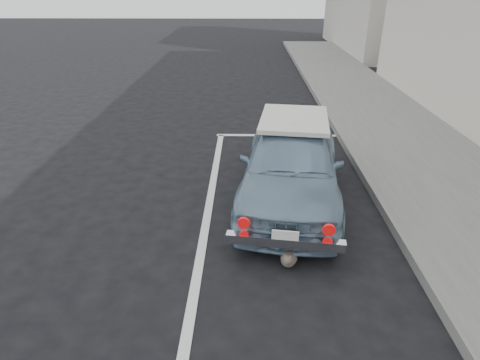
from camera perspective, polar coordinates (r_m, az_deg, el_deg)
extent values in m
cube|color=silver|center=(9.54, 5.77, 6.34)|extent=(3.00, 0.12, 0.01)
cube|color=silver|center=(6.36, -4.57, -4.42)|extent=(0.12, 7.00, 0.01)
imported|color=#7390A8|center=(6.53, 7.33, 2.70)|extent=(2.04, 4.01, 1.31)
cube|color=silver|center=(6.69, 7.73, 8.59)|extent=(1.26, 1.59, 0.07)
cube|color=silver|center=(5.03, 6.41, -8.68)|extent=(1.47, 0.31, 0.12)
cube|color=white|center=(4.93, 6.44, -8.03)|extent=(0.33, 0.06, 0.17)
cylinder|color=red|center=(4.90, 0.55, -6.13)|extent=(0.15, 0.06, 0.15)
cylinder|color=red|center=(4.89, 12.55, -6.93)|extent=(0.15, 0.06, 0.15)
cylinder|color=red|center=(5.00, 0.54, -7.87)|extent=(0.12, 0.06, 0.12)
cylinder|color=red|center=(4.99, 12.34, -8.67)|extent=(0.12, 0.06, 0.12)
ellipsoid|color=#675A4E|center=(5.23, 6.99, -10.81)|extent=(0.29, 0.37, 0.20)
sphere|color=#675A4E|center=(5.07, 6.75, -11.16)|extent=(0.13, 0.13, 0.13)
cone|color=#675A4E|center=(5.04, 6.40, -10.53)|extent=(0.04, 0.04, 0.05)
cone|color=#675A4E|center=(5.03, 7.18, -10.64)|extent=(0.04, 0.04, 0.05)
cylinder|color=#675A4E|center=(5.40, 7.76, -10.42)|extent=(0.06, 0.22, 0.03)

